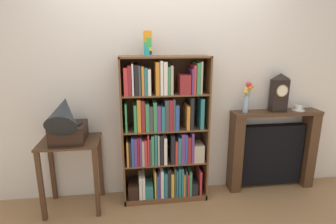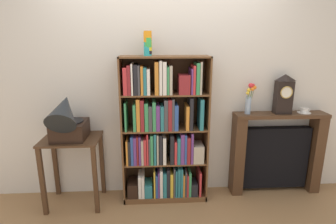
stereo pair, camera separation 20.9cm
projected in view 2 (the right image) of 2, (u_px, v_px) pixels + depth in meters
name	position (u px, v px, depth m)	size (l,w,h in m)	color
ground_plane	(166.00, 202.00, 3.10)	(7.90, 6.40, 0.02)	#997047
wall_back	(178.00, 84.00, 3.06)	(4.90, 0.08, 2.60)	silver
bookshelf	(163.00, 136.00, 3.00)	(0.94, 0.31, 1.62)	brown
cup_stack	(148.00, 43.00, 2.76)	(0.08, 0.08, 0.25)	#28B2B7
side_table_left	(73.00, 155.00, 2.93)	(0.60, 0.46, 0.77)	#472D1C
gramophone	(67.00, 119.00, 2.74)	(0.34, 0.54, 0.57)	black
fireplace_mantel	(276.00, 153.00, 3.21)	(1.06, 0.22, 0.98)	#472D1C
mantel_clock	(284.00, 94.00, 3.01)	(0.18, 0.13, 0.44)	black
flower_vase	(249.00, 98.00, 3.00)	(0.13, 0.15, 0.35)	#99B2D1
teacup_with_saucer	(304.00, 111.00, 3.08)	(0.15, 0.15, 0.06)	white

